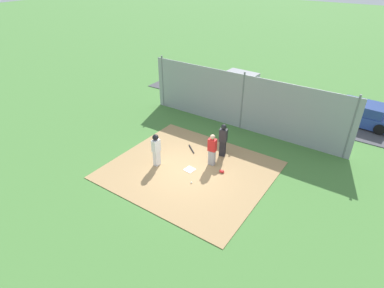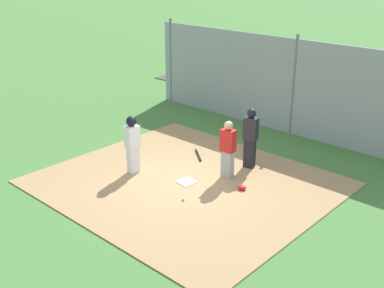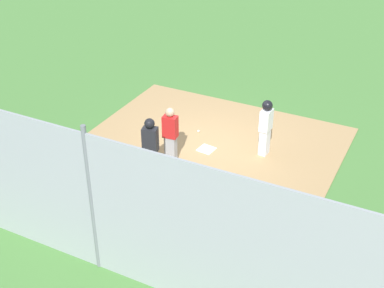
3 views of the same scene
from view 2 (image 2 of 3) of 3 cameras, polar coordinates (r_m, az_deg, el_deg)
ground_plane at (r=12.99m, az=-0.66°, el=-4.64°), size 140.00×140.00×0.00m
dirt_infield at (r=12.99m, az=-0.66°, el=-4.58°), size 7.20×6.40×0.03m
home_plate at (r=12.97m, az=-0.66°, el=-4.48°), size 0.49×0.49×0.02m
catcher at (r=12.95m, az=4.26°, el=-0.55°), size 0.41×0.30×1.62m
umpire at (r=13.61m, az=6.91°, el=0.85°), size 0.43×0.34×1.75m
runner at (r=13.28m, az=-7.07°, el=0.39°), size 0.29×0.40×1.65m
baseball_bat at (r=14.58m, az=0.74°, el=-1.32°), size 0.70×0.58×0.06m
catcher_mask at (r=12.63m, az=5.91°, el=-5.11°), size 0.24×0.20×0.12m
baseball at (r=12.05m, az=-1.01°, el=-6.53°), size 0.07×0.07×0.07m
backstop_fence at (r=16.37m, az=11.92°, el=6.54°), size 12.00×0.10×3.35m
parking_lot at (r=20.89m, az=18.38°, el=4.66°), size 18.00×5.20×0.04m
parked_car_silver at (r=22.54m, az=12.68°, el=8.02°), size 4.26×2.00×1.28m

